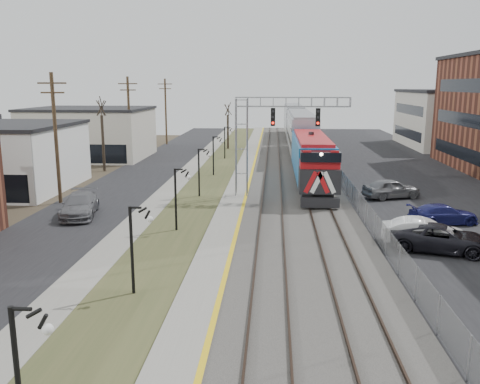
{
  "coord_description": "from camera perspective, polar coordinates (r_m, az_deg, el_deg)",
  "views": [
    {
      "loc": [
        2.09,
        -12.65,
        9.07
      ],
      "look_at": [
        0.05,
        17.88,
        2.6
      ],
      "focal_mm": 38.0,
      "sensor_mm": 36.0,
      "label": 1
    }
  ],
  "objects": [
    {
      "name": "lampposts",
      "position": [
        32.31,
        -7.14,
        -0.79
      ],
      "size": [
        0.14,
        62.14,
        4.0
      ],
      "color": "black",
      "rests_on": "ground"
    },
    {
      "name": "car_lot_e",
      "position": [
        42.96,
        16.63,
        0.33
      ],
      "size": [
        5.03,
        3.32,
        1.59
      ],
      "primitive_type": "imported",
      "rotation": [
        0.0,
        0.0,
        1.91
      ],
      "color": "slate",
      "rests_on": "ground"
    },
    {
      "name": "signal_gantry",
      "position": [
        40.8,
        2.6,
        7.03
      ],
      "size": [
        9.0,
        1.07,
        8.15
      ],
      "color": "gray",
      "rests_on": "ground"
    },
    {
      "name": "track_near",
      "position": [
        48.46,
        3.65,
        1.46
      ],
      "size": [
        1.58,
        120.0,
        0.15
      ],
      "color": "#2D2119",
      "rests_on": "ballast_bed"
    },
    {
      "name": "fence",
      "position": [
        48.75,
        10.97,
        1.95
      ],
      "size": [
        0.04,
        120.0,
        1.6
      ],
      "primitive_type": "cube",
      "color": "gray",
      "rests_on": "ground"
    },
    {
      "name": "platform",
      "position": [
        48.58,
        0.11,
        1.33
      ],
      "size": [
        2.0,
        120.0,
        0.24
      ],
      "primitive_type": "cube",
      "color": "gray",
      "rests_on": "ground"
    },
    {
      "name": "train",
      "position": [
        69.42,
        6.66,
        6.75
      ],
      "size": [
        3.0,
        63.05,
        5.33
      ],
      "color": "#145FA3",
      "rests_on": "ground"
    },
    {
      "name": "car_lot_c",
      "position": [
        30.19,
        21.68,
        -4.92
      ],
      "size": [
        5.9,
        3.93,
        1.5
      ],
      "primitive_type": "imported",
      "rotation": [
        0.0,
        0.0,
        1.28
      ],
      "color": "black",
      "rests_on": "ground"
    },
    {
      "name": "parking_lot",
      "position": [
        50.46,
        19.75,
        0.9
      ],
      "size": [
        16.0,
        120.0,
        0.04
      ],
      "primitive_type": "cube",
      "color": "black",
      "rests_on": "ground"
    },
    {
      "name": "car_street_b",
      "position": [
        37.3,
        -17.55,
        -1.45
      ],
      "size": [
        3.31,
        5.78,
        1.58
      ],
      "primitive_type": "imported",
      "rotation": [
        0.0,
        0.0,
        0.21
      ],
      "color": "slate",
      "rests_on": "ground"
    },
    {
      "name": "car_lot_d",
      "position": [
        36.15,
        21.86,
        -2.39
      ],
      "size": [
        4.83,
        2.74,
        1.32
      ],
      "primitive_type": "imported",
      "rotation": [
        0.0,
        0.0,
        1.78
      ],
      "color": "navy",
      "rests_on": "ground"
    },
    {
      "name": "bare_trees",
      "position": [
        54.01,
        -12.11,
        4.9
      ],
      "size": [
        12.3,
        42.3,
        5.95
      ],
      "color": "#382D23",
      "rests_on": "ground"
    },
    {
      "name": "platform_edge",
      "position": [
        48.51,
        1.14,
        1.46
      ],
      "size": [
        0.24,
        120.0,
        0.01
      ],
      "primitive_type": "cube",
      "color": "gold",
      "rests_on": "platform"
    },
    {
      "name": "street_west",
      "position": [
        50.37,
        -11.9,
        1.33
      ],
      "size": [
        7.0,
        120.0,
        0.04
      ],
      "primitive_type": "cube",
      "color": "black",
      "rests_on": "ground"
    },
    {
      "name": "grass_median",
      "position": [
        48.88,
        -3.41,
        1.26
      ],
      "size": [
        4.0,
        120.0,
        0.06
      ],
      "primitive_type": "cube",
      "color": "#3D4424",
      "rests_on": "ground"
    },
    {
      "name": "car_lot_b",
      "position": [
        30.95,
        19.9,
        -4.36
      ],
      "size": [
        4.88,
        2.48,
        1.53
      ],
      "primitive_type": "imported",
      "rotation": [
        0.0,
        0.0,
        1.38
      ],
      "color": "white",
      "rests_on": "ground"
    },
    {
      "name": "utility_poles",
      "position": [
        41.34,
        -19.96,
        5.58
      ],
      "size": [
        0.28,
        80.28,
        10.0
      ],
      "color": "#4C3823",
      "rests_on": "ground"
    },
    {
      "name": "ballast_bed",
      "position": [
        48.53,
        6.01,
        1.22
      ],
      "size": [
        8.0,
        120.0,
        0.2
      ],
      "primitive_type": "cube",
      "color": "#595651",
      "rests_on": "ground"
    },
    {
      "name": "track_far",
      "position": [
        48.58,
        7.78,
        1.4
      ],
      "size": [
        1.58,
        120.0,
        0.15
      ],
      "color": "#2D2119",
      "rests_on": "ballast_bed"
    },
    {
      "name": "sidewalk",
      "position": [
        49.34,
        -6.86,
        1.31
      ],
      "size": [
        2.0,
        120.0,
        0.08
      ],
      "primitive_type": "cube",
      "color": "gray",
      "rests_on": "ground"
    }
  ]
}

